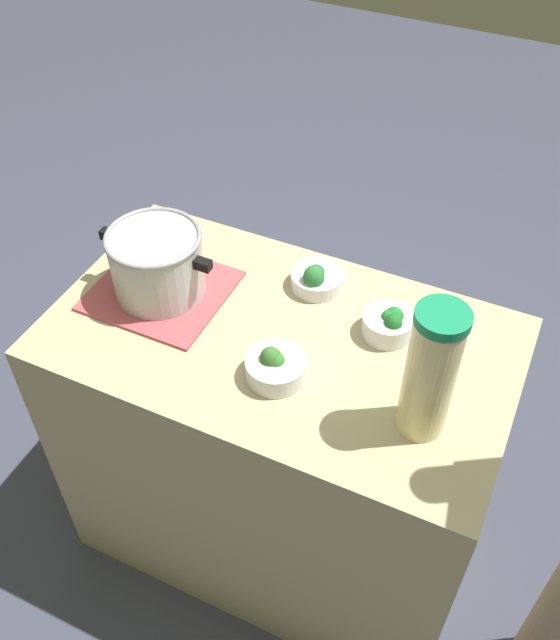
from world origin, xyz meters
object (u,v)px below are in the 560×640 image
object	(u,v)px
lemonade_pitcher	(431,373)
broccoli_bowl_front	(389,324)
broccoli_bowl_center	(316,278)
broccoli_bowl_back	(275,366)
cooking_pot	(157,262)

from	to	relation	value
lemonade_pitcher	broccoli_bowl_front	xyz separation A→B (m)	(-0.14, 0.22, -0.13)
broccoli_bowl_center	broccoli_bowl_back	bearing A→B (deg)	-83.84
cooking_pot	lemonade_pitcher	bearing A→B (deg)	-9.60
cooking_pot	broccoli_bowl_back	xyz separation A→B (m)	(0.37, -0.12, -0.06)
cooking_pot	broccoli_bowl_center	size ratio (longest dim) A/B	2.26
lemonade_pitcher	broccoli_bowl_center	bearing A→B (deg)	140.36
broccoli_bowl_center	broccoli_bowl_front	bearing A→B (deg)	-20.03
broccoli_bowl_back	broccoli_bowl_center	bearing A→B (deg)	96.16
broccoli_bowl_front	broccoli_bowl_center	size ratio (longest dim) A/B	0.91
cooking_pot	broccoli_bowl_center	distance (m)	0.38
cooking_pot	lemonade_pitcher	world-z (taller)	lemonade_pitcher
broccoli_bowl_front	broccoli_bowl_center	bearing A→B (deg)	159.97
lemonade_pitcher	broccoli_bowl_center	world-z (taller)	lemonade_pitcher
lemonade_pitcher	broccoli_bowl_front	bearing A→B (deg)	123.37
lemonade_pitcher	broccoli_bowl_back	world-z (taller)	lemonade_pitcher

